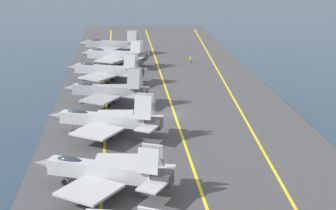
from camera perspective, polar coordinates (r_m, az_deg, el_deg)
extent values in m
plane|color=#23384C|center=(84.11, 0.73, -1.28)|extent=(2000.00, 2000.00, 0.00)
cube|color=#424244|center=(84.05, 0.73, -1.15)|extent=(211.50, 40.37, 0.40)
cube|color=yellow|center=(85.80, 8.13, -0.80)|extent=(190.03, 11.69, 0.01)
cube|color=yellow|center=(83.98, 0.73, -1.02)|extent=(190.35, 0.36, 0.01)
cube|color=yellow|center=(83.61, -6.86, -1.22)|extent=(190.35, 1.54, 0.01)
cube|color=#A8AAAF|center=(57.62, -7.55, -7.23)|extent=(6.09, 11.95, 1.72)
cone|color=#5B5E60|center=(60.66, -13.71, -6.32)|extent=(2.37, 2.74, 1.63)
cube|color=#38383A|center=(55.26, -0.59, -8.15)|extent=(2.57, 2.56, 1.46)
ellipsoid|color=#232D38|center=(58.81, -10.90, -6.02)|extent=(1.97, 3.10, 0.95)
cube|color=#A8AAAF|center=(54.71, -8.67, -9.27)|extent=(7.56, 7.50, 0.28)
cube|color=#A8AAAF|center=(60.74, -5.79, -6.45)|extent=(6.18, 5.95, 0.28)
cube|color=#A8AAAF|center=(53.96, -2.23, -6.23)|extent=(1.64, 2.45, 2.67)
cube|color=#A8AAAF|center=(55.54, -1.63, -5.54)|extent=(1.64, 2.45, 2.67)
cube|color=#A8AAAF|center=(53.45, -1.82, -9.06)|extent=(3.59, 3.43, 0.20)
cube|color=#A8AAAF|center=(57.37, -0.40, -7.18)|extent=(3.21, 2.82, 0.20)
cylinder|color=#B2B2B7|center=(60.12, -11.48, -8.03)|extent=(0.16, 0.16, 1.43)
cylinder|color=black|center=(60.29, -11.46, -8.39)|extent=(0.43, 0.64, 0.60)
cylinder|color=#B2B2B7|center=(56.82, -6.83, -9.31)|extent=(0.16, 0.16, 1.43)
cylinder|color=black|center=(57.00, -6.81, -9.69)|extent=(0.43, 0.64, 0.60)
cylinder|color=#B2B2B7|center=(58.82, -5.90, -8.34)|extent=(0.16, 0.16, 1.43)
cylinder|color=black|center=(58.99, -5.89, -8.71)|extent=(0.43, 0.64, 0.60)
cube|color=#A8AAAF|center=(73.85, -7.21, -1.61)|extent=(5.65, 12.57, 1.64)
cone|color=#5B5E60|center=(76.70, -12.38, -1.18)|extent=(2.25, 2.78, 1.56)
cube|color=#38383A|center=(71.61, -1.53, -2.06)|extent=(2.45, 2.56, 1.39)
ellipsoid|color=#232D38|center=(75.03, -10.00, -0.81)|extent=(1.85, 3.22, 0.90)
cube|color=#A8AAAF|center=(70.76, -7.87, -2.91)|extent=(7.54, 7.56, 0.28)
cube|color=#A8AAAF|center=(77.01, -5.98, -1.21)|extent=(5.86, 5.94, 0.28)
cube|color=#A8AAAF|center=(70.41, -2.81, -0.27)|extent=(1.73, 2.60, 3.29)
cube|color=#A8AAAF|center=(72.00, -2.42, 0.11)|extent=(1.73, 2.60, 3.29)
cube|color=#A8AAAF|center=(69.72, -2.41, -2.60)|extent=(3.61, 3.46, 0.20)
cube|color=#A8AAAF|center=(73.77, -1.47, -1.50)|extent=(3.14, 2.81, 0.20)
cylinder|color=#B2B2B7|center=(76.12, -10.50, -2.52)|extent=(0.16, 0.16, 1.70)
cylinder|color=black|center=(76.30, -10.48, -2.91)|extent=(0.40, 0.64, 0.60)
cylinder|color=#B2B2B7|center=(72.94, -6.53, -3.20)|extent=(0.16, 0.16, 1.70)
cylinder|color=black|center=(73.13, -6.51, -3.61)|extent=(0.40, 0.64, 0.60)
cylinder|color=#B2B2B7|center=(74.97, -5.93, -2.63)|extent=(0.16, 0.16, 1.70)
cylinder|color=black|center=(75.15, -5.92, -3.02)|extent=(0.40, 0.64, 0.60)
cube|color=gray|center=(89.02, -7.05, 1.62)|extent=(4.89, 11.21, 1.67)
cone|color=#5B5E60|center=(91.29, -10.93, 1.82)|extent=(2.14, 2.49, 1.59)
cube|color=#38383A|center=(87.14, -2.89, 1.40)|extent=(2.37, 2.30, 1.42)
ellipsoid|color=#232D38|center=(89.96, -9.13, 2.21)|extent=(1.68, 2.88, 0.92)
cube|color=gray|center=(85.87, -7.54, 0.66)|extent=(7.04, 6.89, 0.28)
cube|color=gray|center=(92.24, -6.13, 1.83)|extent=(5.55, 5.12, 0.28)
cube|color=gray|center=(86.01, -3.85, 2.91)|extent=(1.59, 2.32, 3.31)
cube|color=gray|center=(87.65, -3.54, 3.17)|extent=(1.59, 2.32, 3.31)
cube|color=gray|center=(85.18, -3.57, 1.02)|extent=(3.46, 3.16, 0.20)
cube|color=gray|center=(89.34, -2.81, 1.78)|extent=(3.04, 2.45, 0.20)
cylinder|color=#B2B2B7|center=(90.88, -9.50, 0.70)|extent=(0.16, 0.16, 1.76)
cylinder|color=black|center=(91.04, -9.49, 0.35)|extent=(0.39, 0.64, 0.60)
cylinder|color=#B2B2B7|center=(88.06, -6.55, 0.31)|extent=(0.16, 0.16, 1.76)
cylinder|color=black|center=(88.23, -6.54, -0.05)|extent=(0.39, 0.64, 0.60)
cylinder|color=#B2B2B7|center=(90.20, -6.09, 0.72)|extent=(0.16, 0.16, 1.76)
cylinder|color=black|center=(90.36, -6.08, 0.36)|extent=(0.39, 0.64, 0.60)
cube|color=#93999E|center=(104.82, -7.11, 3.88)|extent=(6.64, 12.05, 1.72)
cone|color=#5B5E60|center=(108.11, -10.57, 4.12)|extent=(2.45, 2.81, 1.63)
cube|color=#38383A|center=(101.86, -3.36, 3.61)|extent=(2.63, 2.65, 1.46)
ellipsoid|color=#232D38|center=(106.32, -8.97, 4.44)|extent=(2.10, 3.15, 0.95)
cube|color=#93999E|center=(101.56, -7.78, 3.12)|extent=(7.73, 7.69, 0.28)
cube|color=#93999E|center=(107.99, -6.06, 3.99)|extent=(6.46, 6.27, 0.28)
cube|color=#93999E|center=(101.07, -4.28, 4.81)|extent=(1.76, 2.51, 2.80)
cube|color=#93999E|center=(102.70, -3.89, 5.01)|extent=(1.76, 2.51, 2.80)
cube|color=#93999E|center=(100.02, -4.11, 3.35)|extent=(3.64, 3.52, 0.20)
cube|color=#93999E|center=(104.09, -3.15, 3.90)|extent=(3.29, 2.96, 0.20)
cylinder|color=#B2B2B7|center=(107.26, -9.31, 3.14)|extent=(0.16, 0.16, 1.71)
cylinder|color=black|center=(107.39, -9.29, 2.85)|extent=(0.45, 0.64, 0.60)
cylinder|color=#B2B2B7|center=(103.62, -6.74, 2.77)|extent=(0.16, 0.16, 1.71)
cylinder|color=black|center=(103.75, -6.73, 2.47)|extent=(0.45, 0.64, 0.60)
cylinder|color=#B2B2B7|center=(105.73, -6.18, 3.07)|extent=(0.16, 0.16, 1.71)
cylinder|color=black|center=(105.86, -6.17, 2.78)|extent=(0.45, 0.64, 0.60)
cube|color=#9EA3A8|center=(119.21, -6.13, 5.55)|extent=(6.08, 11.95, 1.83)
cone|color=#5B5E60|center=(121.99, -9.21, 5.68)|extent=(2.44, 2.76, 1.73)
cube|color=#38383A|center=(116.73, -2.83, 5.39)|extent=(2.67, 2.59, 1.55)
ellipsoid|color=#232D38|center=(120.46, -7.77, 6.03)|extent=(2.00, 3.11, 1.00)
cube|color=#9EA3A8|center=(116.26, -6.52, 4.96)|extent=(6.77, 6.92, 0.28)
cube|color=#9EA3A8|center=(122.09, -5.38, 5.55)|extent=(5.21, 5.77, 0.28)
cube|color=#9EA3A8|center=(115.85, -3.62, 6.41)|extent=(1.61, 2.44, 2.61)
cube|color=#9EA3A8|center=(117.63, -3.31, 6.57)|extent=(1.61, 2.44, 2.61)
cube|color=#9EA3A8|center=(114.75, -3.44, 5.18)|extent=(3.58, 3.41, 0.20)
cube|color=#9EA3A8|center=(119.04, -2.70, 5.61)|extent=(3.19, 2.79, 0.20)
cylinder|color=#B2B2B7|center=(121.30, -8.08, 4.79)|extent=(0.16, 0.16, 1.84)
cylinder|color=black|center=(121.43, -8.07, 4.50)|extent=(0.42, 0.64, 0.60)
cylinder|color=#B2B2B7|center=(117.96, -5.78, 4.53)|extent=(0.16, 0.16, 1.84)
cylinder|color=black|center=(118.09, -5.77, 4.24)|extent=(0.42, 0.64, 0.60)
cylinder|color=#B2B2B7|center=(120.28, -5.33, 4.78)|extent=(0.16, 0.16, 1.84)
cylinder|color=black|center=(120.41, -5.32, 4.49)|extent=(0.42, 0.64, 0.60)
cube|color=gray|center=(134.76, -6.48, 6.71)|extent=(5.39, 12.73, 1.68)
cone|color=#5B5E60|center=(137.27, -9.45, 6.77)|extent=(2.24, 2.79, 1.60)
cube|color=#38383A|center=(132.57, -3.33, 6.62)|extent=(2.46, 2.56, 1.43)
ellipsoid|color=#232D38|center=(135.89, -8.06, 7.07)|extent=(1.80, 3.25, 0.92)
cube|color=gray|center=(131.47, -6.77, 6.21)|extent=(7.38, 7.47, 0.28)
cube|color=gray|center=(137.97, -5.85, 6.73)|extent=(5.58, 5.82, 0.28)
cube|color=gray|center=(131.72, -4.04, 7.56)|extent=(1.58, 2.58, 2.88)
cube|color=gray|center=(133.40, -3.83, 7.68)|extent=(1.58, 2.58, 2.88)
cube|color=gray|center=(130.58, -3.81, 6.46)|extent=(3.60, 3.44, 0.20)
cube|color=gray|center=(134.83, -3.30, 6.79)|extent=(3.08, 2.76, 0.20)
cylinder|color=#B2B2B7|center=(136.61, -8.37, 6.06)|extent=(0.16, 0.16, 1.66)
cylinder|color=black|center=(136.71, -8.36, 5.84)|extent=(0.39, 0.64, 0.60)
cylinder|color=#B2B2B7|center=(133.55, -6.09, 5.90)|extent=(0.16, 0.16, 1.66)
cylinder|color=black|center=(133.65, -6.08, 5.68)|extent=(0.39, 0.64, 0.60)
cylinder|color=#B2B2B7|center=(135.75, -5.78, 6.08)|extent=(0.16, 0.16, 1.66)
cylinder|color=black|center=(135.85, -5.77, 5.87)|extent=(0.39, 0.64, 0.60)
cylinder|color=#383328|center=(122.55, 2.52, 4.82)|extent=(0.24, 0.24, 0.85)
cube|color=yellow|center=(122.40, 2.52, 5.15)|extent=(0.39, 0.45, 0.58)
sphere|color=beige|center=(122.32, 2.52, 5.34)|extent=(0.22, 0.22, 0.22)
sphere|color=yellow|center=(122.31, 2.52, 5.37)|extent=(0.24, 0.24, 0.24)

